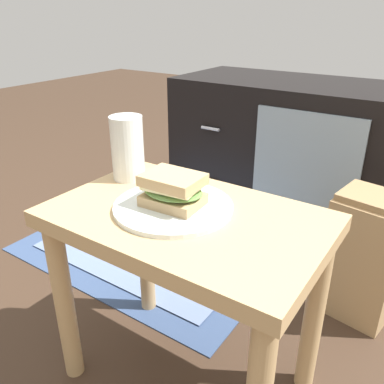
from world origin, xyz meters
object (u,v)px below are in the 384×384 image
at_px(tv_cabinet, 293,153).
at_px(plate, 174,206).
at_px(sandwich_front, 174,190).
at_px(beer_glass, 128,149).
at_px(paper_bag, 364,257).

bearing_deg(tv_cabinet, plate, -84.58).
relative_size(plate, sandwich_front, 1.86).
distance_m(plate, beer_glass, 0.21).
bearing_deg(plate, beer_glass, 159.18).
bearing_deg(sandwich_front, paper_bag, 57.06).
height_order(beer_glass, paper_bag, beer_glass).
xyz_separation_m(sandwich_front, beer_glass, (-0.19, 0.07, 0.03)).
xyz_separation_m(sandwich_front, paper_bag, (0.31, 0.48, -0.31)).
height_order(sandwich_front, paper_bag, sandwich_front).
bearing_deg(plate, sandwich_front, 90.00).
distance_m(beer_glass, paper_bag, 0.73).
bearing_deg(plate, paper_bag, 57.06).
xyz_separation_m(plate, beer_glass, (-0.19, 0.07, 0.07)).
xyz_separation_m(plate, paper_bag, (0.31, 0.48, -0.27)).
distance_m(tv_cabinet, plate, 0.97).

